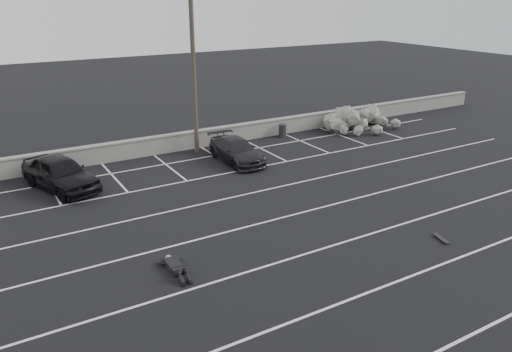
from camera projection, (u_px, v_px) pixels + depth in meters
ground at (332, 246)px, 18.57m from camera, size 120.00×120.00×0.00m
seawall at (185, 140)px, 29.69m from camera, size 50.00×0.45×1.06m
stall_lines at (268, 205)px, 22.09m from camera, size 36.00×20.05×0.01m
car_left at (60, 173)px, 23.66m from camera, size 3.34×5.10×1.61m
car_right at (236, 150)px, 27.55m from camera, size 1.87×4.45×1.28m
utility_pole at (194, 68)px, 27.74m from camera, size 1.28×0.26×9.60m
trash_bin at (283, 130)px, 32.33m from camera, size 0.71×0.71×0.82m
riprap_pile at (350, 121)px, 34.04m from camera, size 5.36×3.93×1.36m
person at (173, 262)px, 17.00m from camera, size 1.06×2.47×0.49m
skateboard at (441, 239)px, 18.97m from camera, size 0.37×0.73×0.09m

